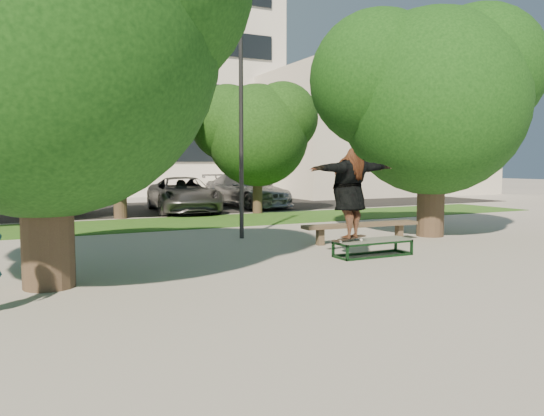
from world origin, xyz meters
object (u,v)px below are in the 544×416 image
bench (361,226)px  car_grey (183,195)px  lamppost (241,124)px  grind_box (373,248)px  car_silver_b (246,190)px  tree_right (429,91)px  car_dark (51,199)px  tree_left (34,17)px

bench → car_grey: 10.75m
lamppost → bench: 4.27m
grind_box → car_silver_b: (2.99, 13.86, 0.61)m
tree_right → lamppost: bearing=158.7°
tree_right → car_grey: (-4.00, 10.42, -3.34)m
grind_box → bench: bench is taller
lamppost → car_silver_b: size_ratio=1.11×
lamppost → grind_box: size_ratio=3.39×
car_grey → car_silver_b: (3.57, 1.41, 0.04)m
bench → car_silver_b: size_ratio=0.61×
car_grey → lamppost: bearing=-90.1°
grind_box → lamppost: bearing=110.8°
car_grey → tree_right: bearing=-62.9°
tree_right → car_grey: bearing=111.0°
car_dark → car_silver_b: car_silver_b is taller
lamppost → car_silver_b: 11.13m
bench → car_silver_b: car_silver_b is taller
bench → car_dark: bearing=123.5°
tree_right → car_silver_b: (-0.43, 11.82, -3.30)m
tree_left → car_silver_b: size_ratio=1.29×
tree_right → bench: tree_right is taller
grind_box → car_silver_b: bearing=77.8°
tree_left → car_dark: (1.00, 13.22, -3.76)m
car_grey → tree_left: bearing=-110.5°
lamppost → grind_box: (1.50, -3.96, -2.96)m
tree_left → car_silver_b: 17.31m
tree_left → car_grey: bearing=63.4°
tree_left → car_dark: bearing=85.7°
lamppost → car_silver_b: (4.49, 9.91, -2.35)m
tree_right → grind_box: tree_right is taller
tree_right → grind_box: (-3.42, -2.04, -3.90)m
grind_box → car_grey: bearing=92.7°
lamppost → bench: lamppost is taller
car_silver_b → car_dark: bearing=174.5°
lamppost → car_grey: 8.88m
car_dark → car_grey: size_ratio=0.74×
tree_right → lamppost: 5.36m
tree_right → car_silver_b: tree_right is taller
tree_left → lamppost: bearing=36.4°
grind_box → bench: bearing=61.3°
tree_right → bench: 4.40m
tree_left → tree_right: bearing=11.0°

